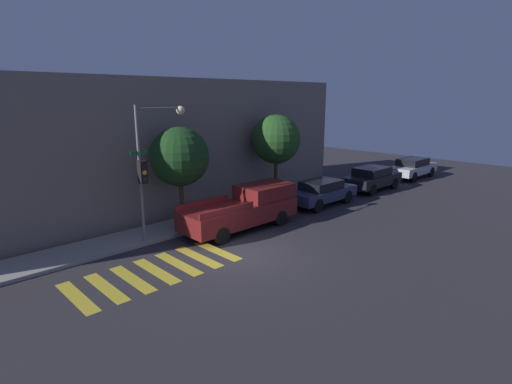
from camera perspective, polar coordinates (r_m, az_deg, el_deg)
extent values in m
plane|color=#2D2B30|center=(15.59, -2.82, -8.88)|extent=(60.00, 60.00, 0.00)
cube|color=gray|center=(18.77, -11.37, -4.97)|extent=(26.00, 2.06, 0.14)
cube|color=slate|center=(21.87, -18.11, 6.21)|extent=(26.00, 6.00, 6.82)
cube|color=gold|center=(13.63, -24.21, -13.55)|extent=(0.45, 2.60, 0.00)
cube|color=gold|center=(13.91, -20.66, -12.66)|extent=(0.45, 2.60, 0.00)
cube|color=gold|center=(14.23, -17.28, -11.77)|extent=(0.45, 2.60, 0.00)
cube|color=gold|center=(14.60, -14.08, -10.89)|extent=(0.45, 2.60, 0.00)
cube|color=gold|center=(15.02, -11.07, -10.02)|extent=(0.45, 2.60, 0.00)
cube|color=gold|center=(15.48, -8.25, -9.17)|extent=(0.45, 2.60, 0.00)
cube|color=gold|center=(15.97, -5.60, -8.36)|extent=(0.45, 2.60, 0.00)
cylinder|color=slate|center=(16.46, -16.20, 2.04)|extent=(0.12, 0.12, 5.62)
cube|color=black|center=(16.23, -15.90, 2.76)|extent=(0.30, 0.30, 0.90)
cylinder|color=#4C0C0C|center=(16.05, -15.69, 3.64)|extent=(0.18, 0.02, 0.18)
cylinder|color=yellow|center=(16.10, -15.63, 2.69)|extent=(0.18, 0.02, 0.18)
cylinder|color=#0C3819|center=(16.15, -15.57, 1.75)|extent=(0.18, 0.02, 0.18)
cube|color=#19662D|center=(16.30, -16.42, 5.41)|extent=(0.70, 0.02, 0.18)
cylinder|color=slate|center=(16.66, -13.70, 11.55)|extent=(2.01, 0.08, 0.08)
sphere|color=#F9E5B2|center=(17.19, -10.74, 11.41)|extent=(0.36, 0.36, 0.36)
cube|color=maroon|center=(18.10, -2.31, -3.00)|extent=(5.72, 1.91, 0.86)
cube|color=maroon|center=(18.94, 1.23, 0.14)|extent=(2.57, 1.76, 0.67)
cube|color=maroon|center=(17.71, -7.60, -1.57)|extent=(2.86, 0.08, 0.28)
cube|color=maroon|center=(16.43, -4.10, -2.68)|extent=(2.86, 0.08, 0.28)
cylinder|color=black|center=(19.98, -0.14, -2.67)|extent=(0.73, 0.22, 0.73)
cylinder|color=black|center=(18.82, 3.51, -3.72)|extent=(0.73, 0.22, 0.73)
cylinder|color=black|center=(17.83, -8.44, -4.84)|extent=(0.73, 0.22, 0.73)
cylinder|color=black|center=(16.51, -4.91, -6.24)|extent=(0.73, 0.22, 0.73)
cube|color=#2D3351|center=(22.52, 9.42, -0.23)|extent=(4.39, 1.70, 0.58)
cube|color=black|center=(22.32, 9.31, 1.03)|extent=(2.28, 1.50, 0.47)
cylinder|color=black|center=(24.09, 9.90, -0.06)|extent=(0.73, 0.22, 0.73)
cylinder|color=black|center=(23.26, 12.91, -0.69)|extent=(0.73, 0.22, 0.73)
cylinder|color=black|center=(22.01, 5.68, -1.21)|extent=(0.73, 0.22, 0.73)
cylinder|color=black|center=(21.09, 8.82, -1.96)|extent=(0.73, 0.22, 0.73)
cube|color=black|center=(26.90, 16.28, 1.71)|extent=(4.45, 1.80, 0.63)
cube|color=black|center=(26.70, 16.24, 2.87)|extent=(2.32, 1.59, 0.51)
cylinder|color=black|center=(28.53, 16.23, 1.71)|extent=(0.73, 0.22, 0.73)
cylinder|color=black|center=(27.78, 19.12, 1.19)|extent=(0.73, 0.22, 0.73)
cylinder|color=black|center=(26.22, 13.19, 0.89)|extent=(0.73, 0.22, 0.73)
cylinder|color=black|center=(25.40, 16.25, 0.30)|extent=(0.73, 0.22, 0.73)
cube|color=#B7BABF|center=(31.95, 21.49, 3.07)|extent=(4.67, 1.71, 0.59)
cube|color=black|center=(31.76, 21.48, 4.03)|extent=(2.43, 1.51, 0.52)
cylinder|color=black|center=(33.62, 21.31, 3.05)|extent=(0.73, 0.22, 0.73)
cylinder|color=black|center=(33.02, 23.71, 2.65)|extent=(0.73, 0.22, 0.73)
cylinder|color=black|center=(31.04, 19.03, 2.43)|extent=(0.73, 0.22, 0.73)
cylinder|color=black|center=(30.40, 21.58, 2.00)|extent=(0.73, 0.22, 0.73)
cylinder|color=#42301E|center=(18.66, -10.56, -1.57)|extent=(0.20, 0.20, 2.31)
sphere|color=#193D19|center=(18.22, -10.85, 4.99)|extent=(2.66, 2.66, 2.66)
cylinder|color=#42301E|center=(22.57, 2.82, 1.66)|extent=(0.20, 0.20, 2.61)
sphere|color=#234C1E|center=(22.21, 2.89, 7.52)|extent=(2.70, 2.70, 2.70)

